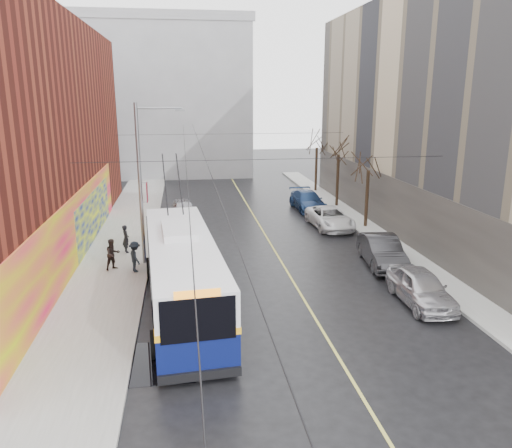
{
  "coord_description": "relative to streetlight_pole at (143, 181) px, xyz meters",
  "views": [
    {
      "loc": [
        -3.9,
        -17.49,
        9.42
      ],
      "look_at": [
        -0.26,
        7.52,
        2.82
      ],
      "focal_mm": 35.0,
      "sensor_mm": 36.0,
      "label": 1
    }
  ],
  "objects": [
    {
      "name": "pigeons_flying",
      "position": [
        3.47,
        0.08,
        2.43
      ],
      "size": [
        4.18,
        2.81,
        1.59
      ],
      "color": "slate"
    },
    {
      "name": "tree_far",
      "position": [
        15.14,
        20.0,
        0.3
      ],
      "size": [
        3.2,
        3.2,
        6.57
      ],
      "color": "black",
      "rests_on": "ground"
    },
    {
      "name": "lane_line",
      "position": [
        7.64,
        4.0,
        -4.84
      ],
      "size": [
        0.12,
        50.0,
        0.01
      ],
      "primitive_type": "cube",
      "color": "#BFB74C",
      "rests_on": "ground"
    },
    {
      "name": "ground",
      "position": [
        6.14,
        -10.0,
        -4.85
      ],
      "size": [
        140.0,
        140.0,
        0.0
      ],
      "primitive_type": "plane",
      "color": "black",
      "rests_on": "ground"
    },
    {
      "name": "streetlight_pole",
      "position": [
        0.0,
        0.0,
        0.0
      ],
      "size": [
        2.65,
        0.6,
        9.0
      ],
      "color": "slate",
      "rests_on": "ground"
    },
    {
      "name": "parked_car_a",
      "position": [
        12.84,
        -7.36,
        -4.04
      ],
      "size": [
        1.99,
        4.75,
        1.61
      ],
      "primitive_type": "imported",
      "rotation": [
        0.0,
        0.0,
        -0.02
      ],
      "color": "#B6B5BA",
      "rests_on": "ground"
    },
    {
      "name": "tree_mid",
      "position": [
        15.14,
        13.0,
        0.41
      ],
      "size": [
        3.2,
        3.2,
        6.68
      ],
      "color": "black",
      "rests_on": "ground"
    },
    {
      "name": "parked_car_c",
      "position": [
        12.58,
        6.4,
        -4.1
      ],
      "size": [
        2.69,
        5.46,
        1.49
      ],
      "primitive_type": "imported",
      "rotation": [
        0.0,
        0.0,
        0.04
      ],
      "color": "silver",
      "rests_on": "ground"
    },
    {
      "name": "building_far",
      "position": [
        0.14,
        34.99,
        4.17
      ],
      "size": [
        20.5,
        12.1,
        18.0
      ],
      "color": "gray",
      "rests_on": "ground"
    },
    {
      "name": "tree_near",
      "position": [
        15.14,
        6.0,
        0.13
      ],
      "size": [
        3.2,
        3.2,
        6.4
      ],
      "color": "black",
      "rests_on": "ground"
    },
    {
      "name": "pedestrian_b",
      "position": [
        -1.76,
        -0.91,
        -3.84
      ],
      "size": [
        1.05,
        1.01,
        1.71
      ],
      "primitive_type": "imported",
      "rotation": [
        0.0,
        0.0,
        0.62
      ],
      "color": "black",
      "rests_on": "sidewalk_left"
    },
    {
      "name": "pedestrian_c",
      "position": [
        -0.53,
        -1.44,
        -3.86
      ],
      "size": [
        0.98,
        1.23,
        1.67
      ],
      "primitive_type": "imported",
      "rotation": [
        0.0,
        0.0,
        1.96
      ],
      "color": "black",
      "rests_on": "sidewalk_left"
    },
    {
      "name": "building_right",
      "position": [
        23.13,
        4.0,
        3.15
      ],
      "size": [
        14.06,
        36.0,
        16.0
      ],
      "color": "tan",
      "rests_on": "ground"
    },
    {
      "name": "parked_car_b",
      "position": [
        13.14,
        -1.96,
        -4.01
      ],
      "size": [
        2.36,
        5.26,
        1.68
      ],
      "primitive_type": "imported",
      "rotation": [
        0.0,
        0.0,
        -0.12
      ],
      "color": "#29282B",
      "rests_on": "ground"
    },
    {
      "name": "trolleybus",
      "position": [
        2.0,
        -6.18,
        -3.11
      ],
      "size": [
        3.88,
        13.36,
        6.26
      ],
      "rotation": [
        0.0,
        0.0,
        0.08
      ],
      "color": "#091146",
      "rests_on": "ground"
    },
    {
      "name": "puddle",
      "position": [
        1.01,
        -10.93,
        -4.84
      ],
      "size": [
        2.74,
        3.11,
        0.01
      ],
      "primitive_type": "cube",
      "color": "black",
      "rests_on": "ground"
    },
    {
      "name": "following_car",
      "position": [
        2.09,
        10.8,
        -4.1
      ],
      "size": [
        2.06,
        4.5,
        1.49
      ],
      "primitive_type": "imported",
      "rotation": [
        0.0,
        0.0,
        0.07
      ],
      "color": "#99989D",
      "rests_on": "ground"
    },
    {
      "name": "catenary_wires",
      "position": [
        3.6,
        4.77,
        1.4
      ],
      "size": [
        18.0,
        60.0,
        0.22
      ],
      "color": "black"
    },
    {
      "name": "pedestrian_a",
      "position": [
        -1.37,
        2.08,
        -3.85
      ],
      "size": [
        0.61,
        0.73,
        1.7
      ],
      "primitive_type": "imported",
      "rotation": [
        0.0,
        0.0,
        1.95
      ],
      "color": "black",
      "rests_on": "sidewalk_left"
    },
    {
      "name": "sidewalk_left",
      "position": [
        -1.86,
        2.0,
        -4.77
      ],
      "size": [
        4.0,
        60.0,
        0.15
      ],
      "primitive_type": "cube",
      "color": "gray",
      "rests_on": "ground"
    },
    {
      "name": "parked_car_d",
      "position": [
        12.39,
        12.27,
        -4.07
      ],
      "size": [
        2.41,
        5.46,
        1.56
      ],
      "primitive_type": "imported",
      "rotation": [
        0.0,
        0.0,
        0.04
      ],
      "color": "navy",
      "rests_on": "ground"
    },
    {
      "name": "sidewalk_right",
      "position": [
        15.14,
        2.0,
        -4.77
      ],
      "size": [
        2.0,
        60.0,
        0.15
      ],
      "primitive_type": "cube",
      "color": "gray",
      "rests_on": "ground"
    }
  ]
}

